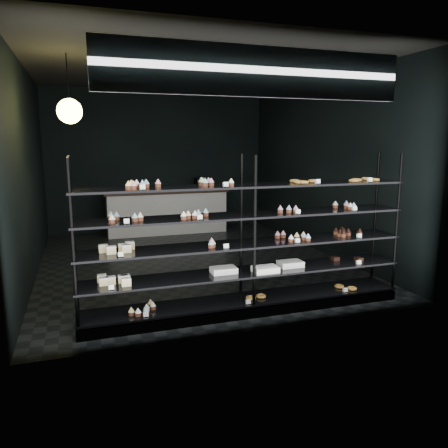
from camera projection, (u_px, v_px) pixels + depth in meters
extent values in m
cube|color=black|center=(191.00, 260.00, 7.64)|extent=(5.00, 6.00, 0.01)
cube|color=black|center=(188.00, 70.00, 7.04)|extent=(5.00, 6.00, 0.01)
cube|color=black|center=(159.00, 161.00, 10.14)|extent=(5.00, 0.01, 3.20)
cube|color=black|center=(259.00, 186.00, 4.54)|extent=(5.00, 0.01, 3.20)
cube|color=black|center=(29.00, 172.00, 6.57)|extent=(0.01, 6.00, 3.20)
cube|color=black|center=(321.00, 166.00, 8.11)|extent=(0.01, 6.00, 3.20)
cube|color=black|center=(247.00, 306.00, 5.37)|extent=(4.00, 0.50, 0.12)
cylinder|color=black|center=(73.00, 250.00, 4.38)|extent=(0.04, 0.04, 1.85)
cylinder|color=black|center=(73.00, 241.00, 4.80)|extent=(0.04, 0.04, 1.85)
cylinder|color=black|center=(255.00, 237.00, 4.99)|extent=(0.04, 0.04, 1.85)
cylinder|color=black|center=(241.00, 229.00, 5.40)|extent=(0.04, 0.04, 1.85)
cylinder|color=black|center=(397.00, 226.00, 5.60)|extent=(0.04, 0.04, 1.85)
cylinder|color=black|center=(375.00, 220.00, 6.01)|extent=(0.04, 0.04, 1.85)
cube|color=black|center=(247.00, 299.00, 5.36)|extent=(4.00, 0.50, 0.03)
cube|color=black|center=(247.00, 272.00, 5.29)|extent=(4.00, 0.50, 0.02)
cube|color=black|center=(248.00, 244.00, 5.22)|extent=(4.00, 0.50, 0.02)
cube|color=black|center=(248.00, 215.00, 5.16)|extent=(4.00, 0.50, 0.02)
cube|color=black|center=(248.00, 186.00, 5.09)|extent=(4.00, 0.50, 0.02)
cube|color=white|center=(146.00, 187.00, 4.54)|extent=(0.06, 0.04, 0.06)
cube|color=white|center=(222.00, 185.00, 4.80)|extent=(0.06, 0.04, 0.06)
cube|color=white|center=(317.00, 182.00, 5.17)|extent=(0.05, 0.04, 0.06)
cube|color=white|center=(368.00, 180.00, 5.39)|extent=(0.06, 0.04, 0.06)
cube|color=white|center=(126.00, 222.00, 4.54)|extent=(0.06, 0.04, 0.06)
cube|color=white|center=(196.00, 218.00, 4.77)|extent=(0.05, 0.04, 0.06)
cube|color=white|center=(299.00, 212.00, 5.16)|extent=(0.05, 0.04, 0.06)
cube|color=white|center=(355.00, 209.00, 5.40)|extent=(0.06, 0.04, 0.06)
cube|color=white|center=(119.00, 255.00, 4.58)|extent=(0.06, 0.04, 0.06)
cube|color=white|center=(225.00, 246.00, 4.94)|extent=(0.06, 0.04, 0.06)
cube|color=white|center=(299.00, 241.00, 5.23)|extent=(0.05, 0.04, 0.06)
cube|color=white|center=(357.00, 236.00, 5.48)|extent=(0.06, 0.04, 0.06)
cube|color=white|center=(114.00, 287.00, 4.62)|extent=(0.06, 0.04, 0.06)
cube|color=white|center=(356.00, 263.00, 5.56)|extent=(0.06, 0.04, 0.06)
cube|color=white|center=(145.00, 315.00, 4.79)|extent=(0.06, 0.04, 0.06)
cube|color=white|center=(249.00, 302.00, 5.17)|extent=(0.05, 0.04, 0.06)
cube|color=white|center=(343.00, 290.00, 5.57)|extent=(0.06, 0.04, 0.06)
cube|color=#0C123E|center=(258.00, 72.00, 4.40)|extent=(3.20, 0.04, 0.45)
cube|color=white|center=(259.00, 71.00, 4.38)|extent=(3.30, 0.02, 0.50)
cylinder|color=black|center=(67.00, 76.00, 5.67)|extent=(0.01, 0.01, 0.57)
sphere|color=#FFDB59|center=(70.00, 111.00, 5.75)|extent=(0.33, 0.33, 0.33)
cube|color=beige|center=(167.00, 213.00, 9.91)|extent=(2.65, 0.60, 0.92)
cube|color=black|center=(166.00, 191.00, 9.81)|extent=(2.76, 0.65, 0.06)
cube|color=black|center=(202.00, 183.00, 10.04)|extent=(0.30, 0.30, 0.25)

